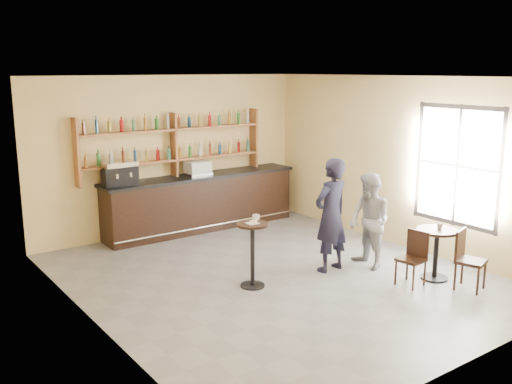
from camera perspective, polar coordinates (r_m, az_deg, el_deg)
floor at (r=9.41m, az=1.90°, el=-8.46°), size 7.00×7.00×0.00m
ceiling at (r=8.80m, az=2.05°, el=11.42°), size 7.00×7.00×0.00m
wall_back at (r=11.89m, az=-8.47°, el=3.77°), size 7.00×0.00×7.00m
wall_front at (r=6.64m, az=20.89°, el=-3.64°), size 7.00×0.00×7.00m
wall_left at (r=7.55m, az=-16.32°, el=-1.48°), size 0.00×7.00×7.00m
wall_right at (r=11.04m, az=14.36°, el=2.87°), size 0.00×7.00×7.00m
window_pane at (r=10.31m, az=19.48°, el=2.47°), size 0.00×2.00×2.00m
window_frame at (r=10.31m, az=19.46°, el=2.47°), size 0.04×1.70×2.10m
shelf_unit at (r=11.74m, az=-8.21°, el=4.71°), size 4.00×0.26×1.40m
liquor_bottles at (r=11.72m, az=-8.24°, el=5.53°), size 3.68×0.10×1.00m
bar_counter at (r=12.01m, az=-5.48°, el=-1.01°), size 4.30×0.84×1.16m
espresso_machine at (r=11.07m, az=-13.48°, el=1.83°), size 0.67×0.47×0.45m
pastry_case at (r=11.83m, az=-5.86°, el=2.38°), size 0.51×0.41×0.29m
pedestal_table at (r=8.84m, az=-0.35°, el=-6.33°), size 0.59×0.59×1.02m
napkin at (r=8.69m, az=-0.36°, el=-3.13°), size 0.18×0.18×0.00m
donut at (r=8.68m, az=-0.26°, el=-2.99°), size 0.15×0.15×0.04m
cup_pedestal at (r=8.83m, az=0.00°, el=-2.57°), size 0.13×0.13×0.09m
man_main at (r=9.50m, az=7.51°, el=-2.32°), size 0.74×0.52×1.91m
cafe_table at (r=9.62m, az=17.54°, el=-5.95°), size 0.85×0.85×0.83m
cup_cafe at (r=9.53m, az=17.90°, el=-3.27°), size 0.11×0.11×0.09m
chair_west at (r=9.23m, az=15.24°, el=-6.48°), size 0.41×0.41×0.86m
chair_south at (r=9.33m, az=20.71°, el=-6.45°), size 0.50×0.50×0.93m
patron_second at (r=9.78m, az=11.28°, el=-2.87°), size 0.75×0.89×1.63m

